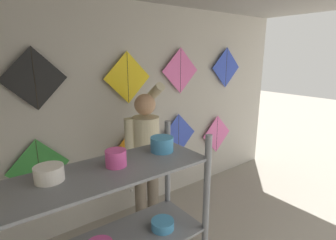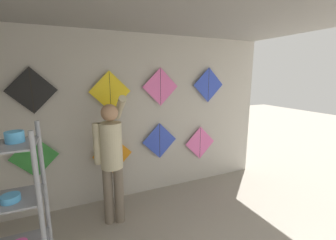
{
  "view_description": "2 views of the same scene",
  "coord_description": "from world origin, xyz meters",
  "px_view_note": "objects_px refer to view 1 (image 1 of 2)",
  "views": [
    {
      "loc": [
        -1.97,
        0.7,
        2.16
      ],
      "look_at": [
        0.08,
        3.42,
        1.3
      ],
      "focal_mm": 28.0,
      "sensor_mm": 36.0,
      "label": 1
    },
    {
      "loc": [
        -1.0,
        0.04,
        2.13
      ],
      "look_at": [
        0.52,
        3.42,
        1.38
      ],
      "focal_mm": 24.0,
      "sensor_mm": 36.0,
      "label": 2
    }
  ],
  "objects_px": {
    "kite_2": "(178,135)",
    "kite_4": "(34,79)",
    "kite_6": "(180,71)",
    "kite_7": "(226,68)",
    "kite_5": "(128,78)",
    "kite_1": "(130,158)",
    "shopkeeper": "(145,155)",
    "kite_3": "(217,134)",
    "kite_0": "(39,170)"
  },
  "relations": [
    {
      "from": "kite_2",
      "to": "kite_4",
      "type": "relative_size",
      "value": 1.0
    },
    {
      "from": "kite_6",
      "to": "kite_7",
      "type": "relative_size",
      "value": 1.0
    },
    {
      "from": "kite_5",
      "to": "kite_7",
      "type": "distance_m",
      "value": 1.85
    },
    {
      "from": "kite_1",
      "to": "kite_7",
      "type": "distance_m",
      "value": 2.18
    },
    {
      "from": "shopkeeper",
      "to": "kite_4",
      "type": "distance_m",
      "value": 1.41
    },
    {
      "from": "kite_3",
      "to": "kite_5",
      "type": "relative_size",
      "value": 1.0
    },
    {
      "from": "kite_5",
      "to": "kite_1",
      "type": "bearing_deg",
      "value": -176.01
    },
    {
      "from": "kite_7",
      "to": "kite_2",
      "type": "bearing_deg",
      "value": 180.0
    },
    {
      "from": "kite_2",
      "to": "kite_3",
      "type": "relative_size",
      "value": 1.0
    },
    {
      "from": "kite_4",
      "to": "kite_5",
      "type": "distance_m",
      "value": 1.07
    },
    {
      "from": "kite_4",
      "to": "kite_0",
      "type": "bearing_deg",
      "value": -179.34
    },
    {
      "from": "kite_2",
      "to": "shopkeeper",
      "type": "bearing_deg",
      "value": -148.64
    },
    {
      "from": "shopkeeper",
      "to": "kite_6",
      "type": "xyz_separation_m",
      "value": [
        0.99,
        0.59,
        0.87
      ]
    },
    {
      "from": "kite_1",
      "to": "kite_3",
      "type": "distance_m",
      "value": 1.71
    },
    {
      "from": "kite_1",
      "to": "kite_5",
      "type": "bearing_deg",
      "value": 3.99
    },
    {
      "from": "kite_2",
      "to": "kite_5",
      "type": "relative_size",
      "value": 1.0
    },
    {
      "from": "kite_2",
      "to": "kite_4",
      "type": "distance_m",
      "value": 2.13
    },
    {
      "from": "shopkeeper",
      "to": "kite_1",
      "type": "bearing_deg",
      "value": 92.81
    },
    {
      "from": "shopkeeper",
      "to": "kite_4",
      "type": "bearing_deg",
      "value": 162.05
    },
    {
      "from": "kite_2",
      "to": "kite_7",
      "type": "xyz_separation_m",
      "value": [
        1.01,
        0.0,
        0.98
      ]
    },
    {
      "from": "kite_0",
      "to": "kite_4",
      "type": "xyz_separation_m",
      "value": [
        0.06,
        0.0,
        0.99
      ]
    },
    {
      "from": "kite_1",
      "to": "kite_3",
      "type": "xyz_separation_m",
      "value": [
        1.71,
        0.0,
        0.02
      ]
    },
    {
      "from": "kite_1",
      "to": "kite_6",
      "type": "height_order",
      "value": "kite_6"
    },
    {
      "from": "kite_3",
      "to": "kite_0",
      "type": "bearing_deg",
      "value": -179.99
    },
    {
      "from": "kite_6",
      "to": "kite_7",
      "type": "height_order",
      "value": "kite_7"
    },
    {
      "from": "kite_0",
      "to": "kite_7",
      "type": "bearing_deg",
      "value": 0.01
    },
    {
      "from": "kite_0",
      "to": "kite_2",
      "type": "relative_size",
      "value": 1.32
    },
    {
      "from": "kite_0",
      "to": "shopkeeper",
      "type": "bearing_deg",
      "value": -30.21
    },
    {
      "from": "kite_1",
      "to": "kite_5",
      "type": "distance_m",
      "value": 1.08
    },
    {
      "from": "shopkeeper",
      "to": "kite_3",
      "type": "relative_size",
      "value": 2.85
    },
    {
      "from": "kite_0",
      "to": "kite_2",
      "type": "height_order",
      "value": "same"
    },
    {
      "from": "kite_5",
      "to": "kite_7",
      "type": "bearing_deg",
      "value": 0.0
    },
    {
      "from": "kite_3",
      "to": "kite_7",
      "type": "relative_size",
      "value": 1.0
    },
    {
      "from": "shopkeeper",
      "to": "kite_5",
      "type": "bearing_deg",
      "value": 91.83
    },
    {
      "from": "kite_0",
      "to": "kite_2",
      "type": "bearing_deg",
      "value": 0.02
    },
    {
      "from": "kite_2",
      "to": "kite_6",
      "type": "bearing_deg",
      "value": 0.0
    },
    {
      "from": "kite_0",
      "to": "kite_3",
      "type": "bearing_deg",
      "value": 0.01
    },
    {
      "from": "kite_4",
      "to": "kite_5",
      "type": "xyz_separation_m",
      "value": [
        1.07,
        0.0,
        -0.04
      ]
    },
    {
      "from": "kite_0",
      "to": "kite_7",
      "type": "xyz_separation_m",
      "value": [
        2.98,
        0.0,
        1.01
      ]
    },
    {
      "from": "kite_6",
      "to": "kite_1",
      "type": "bearing_deg",
      "value": -179.95
    },
    {
      "from": "kite_1",
      "to": "kite_6",
      "type": "distance_m",
      "value": 1.43
    },
    {
      "from": "shopkeeper",
      "to": "kite_0",
      "type": "distance_m",
      "value": 1.17
    },
    {
      "from": "kite_2",
      "to": "kite_4",
      "type": "xyz_separation_m",
      "value": [
        -1.9,
        0.0,
        0.96
      ]
    },
    {
      "from": "kite_3",
      "to": "kite_7",
      "type": "bearing_deg",
      "value": 0.0
    },
    {
      "from": "kite_2",
      "to": "kite_5",
      "type": "height_order",
      "value": "kite_5"
    },
    {
      "from": "shopkeeper",
      "to": "kite_0",
      "type": "xyz_separation_m",
      "value": [
        -1.01,
        0.59,
        -0.13
      ]
    },
    {
      "from": "kite_6",
      "to": "kite_4",
      "type": "bearing_deg",
      "value": 180.0
    },
    {
      "from": "kite_4",
      "to": "shopkeeper",
      "type": "bearing_deg",
      "value": -31.9
    },
    {
      "from": "kite_7",
      "to": "kite_0",
      "type": "bearing_deg",
      "value": -179.99
    },
    {
      "from": "kite_4",
      "to": "kite_6",
      "type": "distance_m",
      "value": 1.93
    }
  ]
}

